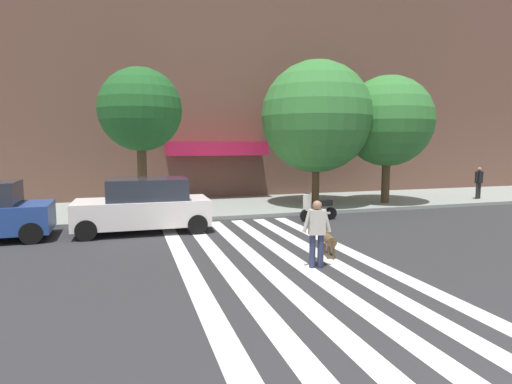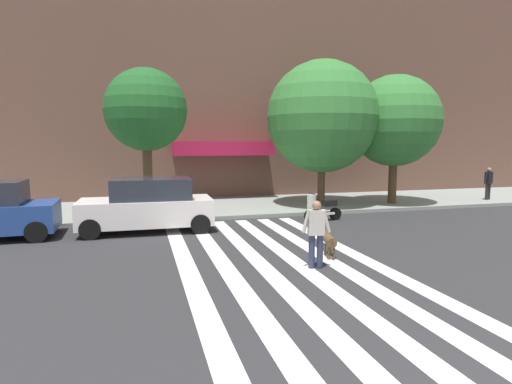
{
  "view_description": "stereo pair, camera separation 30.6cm",
  "coord_description": "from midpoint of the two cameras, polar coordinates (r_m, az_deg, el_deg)",
  "views": [
    {
      "loc": [
        -4.38,
        -2.4,
        2.98
      ],
      "look_at": [
        -1.24,
        7.71,
        1.76
      ],
      "focal_mm": 29.31,
      "sensor_mm": 36.0,
      "label": 1
    },
    {
      "loc": [
        -4.09,
        -2.49,
        2.98
      ],
      "look_at": [
        -1.24,
        7.71,
        1.76
      ],
      "focal_mm": 29.31,
      "sensor_mm": 36.0,
      "label": 2
    }
  ],
  "objects": [
    {
      "name": "ground_plane",
      "position": [
        10.54,
        7.3,
        -9.88
      ],
      "size": [
        160.0,
        160.0,
        0.0
      ],
      "primitive_type": "plane",
      "color": "#2B2B2D"
    },
    {
      "name": "sidewalk_far",
      "position": [
        19.61,
        -4.59,
        -1.96
      ],
      "size": [
        80.0,
        6.0,
        0.15
      ],
      "primitive_type": "cube",
      "color": "gray",
      "rests_on": "ground_plane"
    },
    {
      "name": "crosswalk_stripes",
      "position": [
        10.25,
        3.15,
        -10.3
      ],
      "size": [
        4.95,
        12.88,
        0.01
      ],
      "color": "silver",
      "rests_on": "ground_plane"
    },
    {
      "name": "parked_car_behind_first",
      "position": [
        14.69,
        -15.6,
        -1.81
      ],
      "size": [
        4.43,
        2.07,
        1.82
      ],
      "color": "silver",
      "rests_on": "ground_plane"
    },
    {
      "name": "parked_scooter",
      "position": [
        16.44,
        8.01,
        -2.24
      ],
      "size": [
        1.63,
        0.54,
        1.11
      ],
      "color": "black",
      "rests_on": "ground_plane"
    },
    {
      "name": "street_tree_nearest",
      "position": [
        17.84,
        -15.99,
        10.68
      ],
      "size": [
        3.36,
        3.36,
        5.89
      ],
      "color": "#4C3823",
      "rests_on": "sidewalk_far"
    },
    {
      "name": "street_tree_middle",
      "position": [
        19.66,
        7.83,
        10.11
      ],
      "size": [
        5.11,
        5.11,
        6.62
      ],
      "color": "#4C3823",
      "rests_on": "sidewalk_far"
    },
    {
      "name": "street_tree_further",
      "position": [
        21.04,
        17.14,
        9.19
      ],
      "size": [
        4.29,
        4.29,
        6.05
      ],
      "color": "#4C3823",
      "rests_on": "sidewalk_far"
    },
    {
      "name": "pedestrian_dog_walker",
      "position": [
        10.13,
        7.44,
        -5.17
      ],
      "size": [
        0.7,
        0.32,
        1.64
      ],
      "color": "#282D4C",
      "rests_on": "ground_plane"
    },
    {
      "name": "dog_on_leash",
      "position": [
        11.28,
        9.11,
        -6.49
      ],
      "size": [
        0.4,
        1.0,
        0.65
      ],
      "color": "brown",
      "rests_on": "ground_plane"
    },
    {
      "name": "pedestrian_bystander",
      "position": [
        24.4,
        27.81,
        1.34
      ],
      "size": [
        0.69,
        0.35,
        1.64
      ],
      "color": "black",
      "rests_on": "sidewalk_far"
    }
  ]
}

